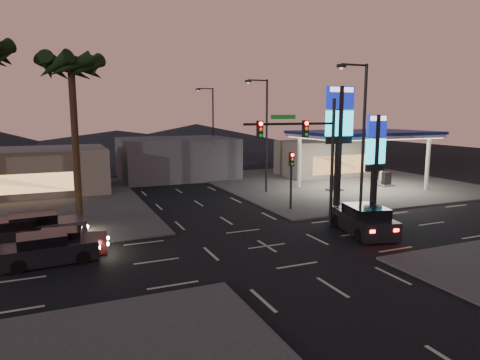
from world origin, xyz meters
name	(u,v)px	position (x,y,z in m)	size (l,w,h in m)	color
ground	(267,246)	(0.00, 0.00, 0.00)	(140.00, 140.00, 0.00)	black
corner_lot_ne	(336,183)	(16.00, 16.00, 0.06)	(24.00, 24.00, 0.12)	#47443F
gas_station	(363,135)	(16.00, 12.00, 5.08)	(12.20, 8.20, 5.47)	silver
convenience_store	(325,158)	(18.00, 21.00, 2.00)	(10.00, 6.00, 4.00)	#726B5B
pylon_sign_tall	(339,123)	(8.50, 5.50, 6.39)	(2.20, 0.35, 9.00)	black
pylon_sign_short	(376,148)	(11.00, 4.50, 4.66)	(1.60, 0.35, 7.00)	black
traffic_signal_mast	(309,145)	(3.76, 1.99, 5.23)	(6.10, 0.39, 8.00)	black
pedestal_signal	(291,171)	(5.50, 6.98, 2.92)	(0.32, 0.39, 4.30)	black
streetlight_near	(361,137)	(6.79, 1.00, 5.72)	(2.14, 0.25, 10.00)	black
streetlight_mid	(265,129)	(6.79, 14.00, 5.72)	(2.14, 0.25, 10.00)	black
streetlight_far	(211,125)	(6.79, 28.00, 5.72)	(2.14, 0.25, 10.00)	black
palm_a	(71,76)	(-9.00, 9.50, 9.43)	(4.41, 4.41, 10.86)	black
building_far_west	(10,172)	(-14.00, 22.00, 2.00)	(16.00, 8.00, 4.00)	#726B5B
building_far_mid	(177,158)	(2.00, 26.00, 2.20)	(12.00, 9.00, 4.40)	#4C4C51
hill_right	(196,137)	(15.00, 60.00, 2.50)	(50.00, 50.00, 5.00)	black
hill_center	(117,142)	(0.00, 60.00, 2.00)	(60.00, 60.00, 4.00)	black
car_lane_a_front	(48,250)	(-10.81, 1.80, 0.67)	(4.54, 2.15, 1.44)	black
car_lane_a_mid	(66,243)	(-10.00, 2.77, 0.60)	(4.13, 2.07, 1.30)	black
car_lane_b_front	(39,228)	(-11.32, 5.91, 0.74)	(5.01, 2.41, 1.59)	#4C4C4E
car_lane_b_mid	(18,233)	(-12.36, 5.44, 0.70)	(4.79, 2.39, 1.51)	black
suv_station	(363,220)	(6.48, 0.03, 0.79)	(3.23, 5.44, 1.71)	black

